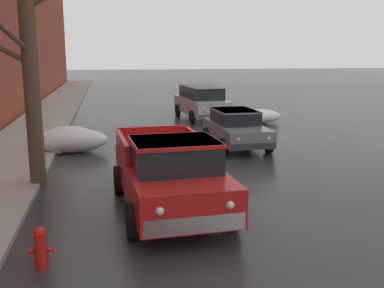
{
  "coord_description": "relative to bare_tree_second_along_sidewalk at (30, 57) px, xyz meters",
  "views": [
    {
      "loc": [
        -3.12,
        -2.03,
        3.52
      ],
      "look_at": [
        -0.95,
        9.29,
        1.18
      ],
      "focal_mm": 41.78,
      "sensor_mm": 36.0,
      "label": 1
    }
  ],
  "objects": [
    {
      "name": "left_sidewalk_slab",
      "position": [
        -1.38,
        7.87,
        -3.36
      ],
      "size": [
        2.86,
        80.0,
        0.13
      ],
      "primitive_type": "cube",
      "color": "gray",
      "rests_on": "ground"
    },
    {
      "name": "snow_bank_near_corner_left",
      "position": [
        0.37,
        6.05,
        -3.1
      ],
      "size": [
        1.86,
        1.27,
        0.68
      ],
      "color": "white",
      "rests_on": "ground"
    },
    {
      "name": "snow_bank_mid_block_left",
      "position": [
        0.45,
        4.2,
        -3.01
      ],
      "size": [
        2.7,
        1.23,
        0.87
      ],
      "color": "white",
      "rests_on": "ground"
    },
    {
      "name": "snow_bank_near_corner_right",
      "position": [
        9.47,
        9.46,
        -3.07
      ],
      "size": [
        2.47,
        1.36,
        0.73
      ],
      "color": "white",
      "rests_on": "ground"
    },
    {
      "name": "bare_tree_second_along_sidewalk",
      "position": [
        0.0,
        0.0,
        0.0
      ],
      "size": [
        3.14,
        1.4,
        6.56
      ],
      "color": "#4C3D2D",
      "rests_on": "ground"
    },
    {
      "name": "pickup_truck_red_approaching_near_lane",
      "position": [
        3.21,
        -2.57,
        -2.55
      ],
      "size": [
        2.44,
        4.99,
        1.76
      ],
      "color": "red",
      "rests_on": "ground"
    },
    {
      "name": "sedan_grey_parked_kerbside_close",
      "position": [
        6.69,
        4.02,
        -2.67
      ],
      "size": [
        1.94,
        4.03,
        1.42
      ],
      "color": "slate",
      "rests_on": "ground"
    },
    {
      "name": "suv_silver_parked_kerbside_mid",
      "position": [
        6.94,
        11.54,
        -2.44
      ],
      "size": [
        2.39,
        4.93,
        1.82
      ],
      "color": "#B7B7BC",
      "rests_on": "ground"
    },
    {
      "name": "fire_hydrant",
      "position": [
        0.71,
        -4.88,
        -3.07
      ],
      "size": [
        0.42,
        0.22,
        0.71
      ],
      "color": "red",
      "rests_on": "ground"
    }
  ]
}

